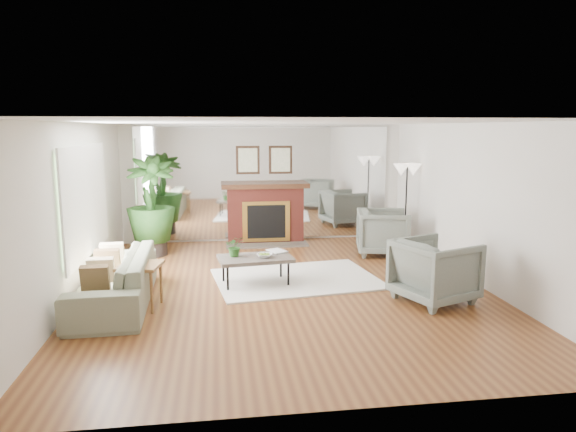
{
  "coord_description": "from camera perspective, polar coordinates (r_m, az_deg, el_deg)",
  "views": [
    {
      "loc": [
        -1.01,
        -7.5,
        2.42
      ],
      "look_at": [
        0.12,
        0.6,
        1.01
      ],
      "focal_mm": 32.0,
      "sensor_mm": 36.0,
      "label": 1
    }
  ],
  "objects": [
    {
      "name": "ground",
      "position": [
        7.94,
        -0.25,
        -7.99
      ],
      "size": [
        7.0,
        7.0,
        0.0
      ],
      "primitive_type": "plane",
      "color": "brown",
      "rests_on": "ground"
    },
    {
      "name": "wall_left",
      "position": [
        7.84,
        -22.46,
        0.43
      ],
      "size": [
        0.02,
        7.0,
        2.5
      ],
      "primitive_type": "cube",
      "color": "silver",
      "rests_on": "ground"
    },
    {
      "name": "wall_right",
      "position": [
        8.58,
        19.96,
        1.32
      ],
      "size": [
        0.02,
        7.0,
        2.5
      ],
      "primitive_type": "cube",
      "color": "silver",
      "rests_on": "ground"
    },
    {
      "name": "wall_back",
      "position": [
        11.1,
        -2.66,
        3.68
      ],
      "size": [
        6.0,
        0.02,
        2.5
      ],
      "primitive_type": "cube",
      "color": "silver",
      "rests_on": "ground"
    },
    {
      "name": "mirror_panel",
      "position": [
        11.08,
        -2.65,
        3.67
      ],
      "size": [
        5.4,
        0.04,
        2.4
      ],
      "primitive_type": "cube",
      "color": "silver",
      "rests_on": "wall_back"
    },
    {
      "name": "window_panel",
      "position": [
        8.21,
        -21.61,
        1.58
      ],
      "size": [
        0.04,
        2.4,
        1.5
      ],
      "primitive_type": "cube",
      "color": "#B2E09E",
      "rests_on": "wall_left"
    },
    {
      "name": "fireplace",
      "position": [
        10.95,
        -2.53,
        0.48
      ],
      "size": [
        1.85,
        0.83,
        2.05
      ],
      "color": "maroon",
      "rests_on": "ground"
    },
    {
      "name": "area_rug",
      "position": [
        8.35,
        0.93,
        -7.0
      ],
      "size": [
        2.76,
        2.14,
        0.03
      ],
      "primitive_type": "cube",
      "rotation": [
        0.0,
        0.0,
        0.13
      ],
      "color": "white",
      "rests_on": "ground"
    },
    {
      "name": "coffee_table",
      "position": [
        8.0,
        -3.65,
        -4.8
      ],
      "size": [
        1.2,
        0.79,
        0.45
      ],
      "rotation": [
        0.0,
        0.0,
        0.13
      ],
      "color": "#574E45",
      "rests_on": "ground"
    },
    {
      "name": "sofa",
      "position": [
        7.55,
        -18.74,
        -6.67
      ],
      "size": [
        1.02,
        2.44,
        0.7
      ],
      "primitive_type": "imported",
      "rotation": [
        0.0,
        0.0,
        -1.54
      ],
      "color": "gray",
      "rests_on": "ground"
    },
    {
      "name": "armchair_back",
      "position": [
        10.08,
        10.5,
        -1.76
      ],
      "size": [
        1.14,
        1.12,
        0.88
      ],
      "primitive_type": "imported",
      "rotation": [
        0.0,
        0.0,
        1.36
      ],
      "color": "gray",
      "rests_on": "ground"
    },
    {
      "name": "armchair_front",
      "position": [
        7.52,
        16.01,
        -5.85
      ],
      "size": [
        1.26,
        1.24,
        0.89
      ],
      "primitive_type": "imported",
      "rotation": [
        0.0,
        0.0,
        1.95
      ],
      "color": "gray",
      "rests_on": "ground"
    },
    {
      "name": "side_table",
      "position": [
        7.23,
        -16.11,
        -5.91
      ],
      "size": [
        0.63,
        0.63,
        0.61
      ],
      "rotation": [
        0.0,
        0.0,
        -0.18
      ],
      "color": "olive",
      "rests_on": "ground"
    },
    {
      "name": "potted_ficus",
      "position": [
        10.08,
        -14.99,
        1.38
      ],
      "size": [
        1.05,
        1.05,
        1.89
      ],
      "color": "black",
      "rests_on": "ground"
    },
    {
      "name": "floor_lamp",
      "position": [
        10.38,
        13.08,
        4.29
      ],
      "size": [
        0.56,
        0.31,
        1.73
      ],
      "color": "black",
      "rests_on": "ground"
    },
    {
      "name": "tabletop_plant",
      "position": [
        8.01,
        -5.91,
        -3.37
      ],
      "size": [
        0.31,
        0.27,
        0.32
      ],
      "primitive_type": "imported",
      "rotation": [
        0.0,
        0.0,
        0.07
      ],
      "color": "#2E5921",
      "rests_on": "coffee_table"
    },
    {
      "name": "fruit_bowl",
      "position": [
        7.93,
        -2.62,
        -4.41
      ],
      "size": [
        0.28,
        0.28,
        0.06
      ],
      "primitive_type": "imported",
      "rotation": [
        0.0,
        0.0,
        -0.16
      ],
      "color": "olive",
      "rests_on": "coffee_table"
    },
    {
      "name": "book",
      "position": [
        8.23,
        -1.91,
        -4.02
      ],
      "size": [
        0.35,
        0.39,
        0.02
      ],
      "primitive_type": "imported",
      "rotation": [
        0.0,
        0.0,
        0.45
      ],
      "color": "olive",
      "rests_on": "coffee_table"
    }
  ]
}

